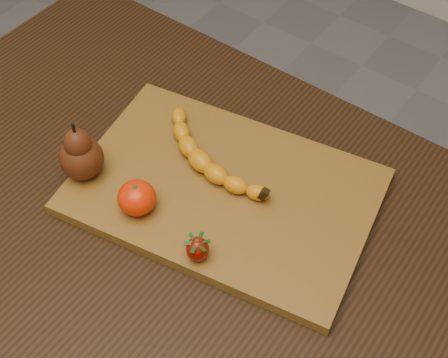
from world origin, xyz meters
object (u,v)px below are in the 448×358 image
Objects in this scene: pear at (79,150)px; mandarin at (137,198)px; cutting_board at (224,191)px; table at (168,229)px.

mandarin is at bearing -1.36° from pear.
cutting_board is at bearing 53.53° from mandarin.
table is 2.22× the size of cutting_board.
cutting_board is 0.14m from mandarin.
pear is 0.12m from mandarin.
cutting_board is 0.23m from pear.
pear is at bearing -155.90° from table.
pear reaches higher than cutting_board.
mandarin is at bearing -90.90° from table.
cutting_board reaches higher than table.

